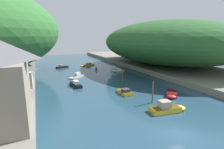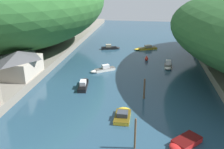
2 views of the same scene
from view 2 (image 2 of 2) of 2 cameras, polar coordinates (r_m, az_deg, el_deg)
name	(u,v)px [view 2 (image 2 of 2)]	position (r m, az deg, el deg)	size (l,w,h in m)	color
water_surface	(127,75)	(46.12, 3.43, -0.17)	(130.00, 130.00, 0.00)	#234256
hillside_left	(19,1)	(64.66, -20.40, 15.56)	(39.23, 54.92, 21.24)	#2D662D
boathouse_shed	(19,63)	(44.49, -20.43, 2.50)	(5.77, 7.85, 4.24)	#B2A899
boat_small_dinghy	(184,143)	(28.43, 16.08, -14.81)	(4.04, 4.08, 0.67)	red
boat_open_rowboat	(146,48)	(63.88, 7.68, 5.98)	(6.00, 3.63, 1.06)	gold
boat_cabin_cruiser	(168,66)	(50.89, 12.71, 1.94)	(1.51, 3.13, 1.57)	silver
boat_yellow_tender	(84,84)	(41.43, -6.51, -2.19)	(2.02, 5.63, 1.28)	black
boat_near_quay	(111,48)	(63.62, -0.28, 6.17)	(4.93, 2.58, 1.23)	black
boat_far_upstream	(123,115)	(32.40, 2.49, -9.18)	(1.95, 4.36, 1.03)	gold
boat_moored_right	(103,69)	(47.93, -2.14, 1.17)	(4.72, 3.80, 1.23)	silver
mooring_post_nearest	(135,134)	(26.29, 5.32, -13.29)	(0.22, 0.22, 3.60)	brown
mooring_post_middle	(144,88)	(36.90, 7.40, -3.18)	(0.27, 0.27, 3.18)	#4C3D2D
channel_buoy_near	(147,59)	(54.83, 7.91, 3.62)	(0.78, 0.78, 1.17)	red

